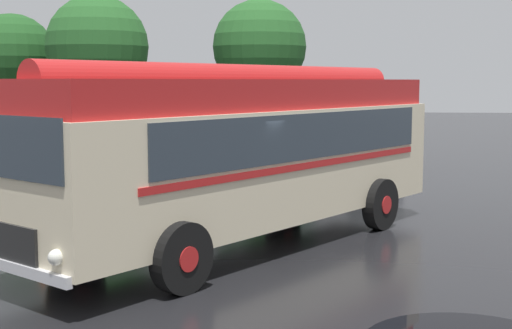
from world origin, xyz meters
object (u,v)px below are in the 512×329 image
object	(u,v)px
car_mid_left	(370,146)
traffic_cone	(41,244)
box_van	(220,130)
car_near_left	(292,145)
vintage_bus	(247,148)

from	to	relation	value
car_mid_left	traffic_cone	xyz separation A→B (m)	(-6.51, -13.88, -0.57)
box_van	car_mid_left	bearing A→B (deg)	-2.80
car_near_left	box_van	xyz separation A→B (m)	(-2.71, 0.33, 0.52)
traffic_cone	car_mid_left	bearing A→B (deg)	64.86
car_mid_left	traffic_cone	distance (m)	15.34
car_mid_left	box_van	bearing A→B (deg)	177.20
car_mid_left	traffic_cone	bearing A→B (deg)	-115.14
car_mid_left	traffic_cone	world-z (taller)	car_mid_left
car_near_left	traffic_cone	bearing A→B (deg)	-104.88
vintage_bus	traffic_cone	bearing A→B (deg)	-156.79
traffic_cone	vintage_bus	bearing A→B (deg)	23.21
car_near_left	traffic_cone	world-z (taller)	car_near_left
box_van	traffic_cone	world-z (taller)	box_van
vintage_bus	car_near_left	size ratio (longest dim) A/B	2.26
car_near_left	traffic_cone	size ratio (longest dim) A/B	7.87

